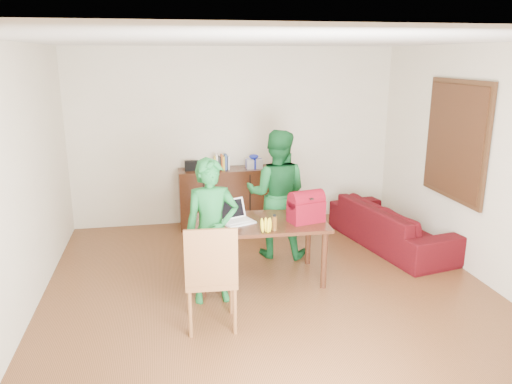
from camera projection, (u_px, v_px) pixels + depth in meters
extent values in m
cube|color=#452A11|center=(273.00, 302.00, 5.48)|extent=(5.00, 5.50, 0.10)
cube|color=white|center=(276.00, 35.00, 4.74)|extent=(5.00, 5.50, 0.10)
cube|color=beige|center=(235.00, 136.00, 7.76)|extent=(5.00, 0.10, 2.70)
cube|color=beige|center=(400.00, 310.00, 2.46)|extent=(5.00, 0.10, 2.70)
cube|color=beige|center=(8.00, 190.00, 4.65)|extent=(0.10, 5.50, 2.70)
cube|color=beige|center=(497.00, 168.00, 5.57)|extent=(0.10, 5.50, 2.70)
cube|color=#3F2614|center=(456.00, 140.00, 6.16)|extent=(0.04, 1.28, 1.48)
cube|color=#533119|center=(454.00, 140.00, 6.16)|extent=(0.01, 1.18, 1.36)
cube|color=black|center=(225.00, 197.00, 7.69)|extent=(1.40, 0.45, 0.90)
cube|color=black|center=(192.00, 166.00, 7.46)|extent=(0.20, 0.14, 0.14)
cube|color=#B9B7C1|center=(254.00, 163.00, 7.63)|extent=(0.24, 0.22, 0.14)
ellipsoid|color=#1926A5|center=(254.00, 156.00, 7.61)|extent=(0.14, 0.14, 0.07)
cube|color=black|center=(259.00, 223.00, 5.75)|extent=(1.55, 0.90, 0.04)
cylinder|color=black|center=(202.00, 268.00, 5.41)|extent=(0.07, 0.07, 0.68)
cylinder|color=black|center=(324.00, 260.00, 5.62)|extent=(0.07, 0.07, 0.68)
cylinder|color=black|center=(199.00, 245.00, 6.07)|extent=(0.07, 0.07, 0.68)
cylinder|color=black|center=(308.00, 238.00, 6.28)|extent=(0.07, 0.07, 0.68)
cube|color=brown|center=(211.00, 278.00, 4.79)|extent=(0.51, 0.49, 0.06)
cube|color=brown|center=(211.00, 258.00, 4.51)|extent=(0.49, 0.06, 0.55)
imported|color=#16662B|center=(212.00, 232.00, 5.23)|extent=(0.58, 0.40, 1.56)
imported|color=#125524|center=(277.00, 194.00, 6.44)|extent=(0.98, 0.86, 1.67)
cube|color=white|center=(238.00, 222.00, 5.69)|extent=(0.41, 0.36, 0.02)
cube|color=black|center=(238.00, 212.00, 5.66)|extent=(0.36, 0.21, 0.22)
cylinder|color=#543213|center=(274.00, 222.00, 5.44)|extent=(0.08, 0.08, 0.18)
cube|color=maroon|center=(306.00, 210.00, 5.71)|extent=(0.44, 0.32, 0.29)
imported|color=#370707|center=(391.00, 225.00, 6.90)|extent=(1.17, 2.14, 0.59)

